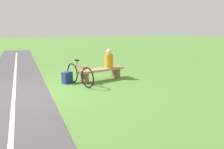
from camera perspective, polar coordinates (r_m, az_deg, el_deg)
ground_plane at (r=7.29m, az=-18.73°, el=-4.42°), size 80.00×80.00×0.00m
bench at (r=8.31m, az=-3.02°, el=0.68°), size 2.00×0.81×0.47m
person_seated at (r=8.44m, az=-0.83°, el=4.09°), size 0.40×0.40×0.75m
bicycle at (r=7.68m, az=-8.82°, el=-0.02°), size 0.56×1.70×0.92m
backpack at (r=8.05m, az=-12.12°, el=-0.85°), size 0.43×0.39×0.43m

